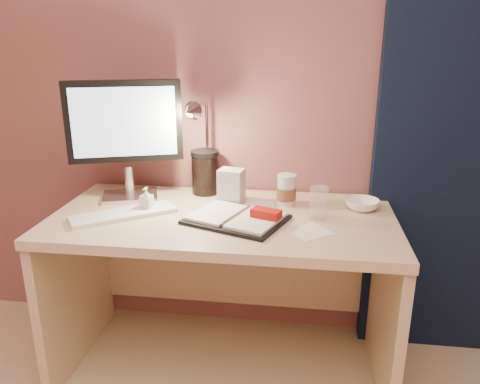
# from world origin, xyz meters

# --- Properties ---
(room) EXTENTS (3.50, 3.50, 3.50)m
(room) POSITION_xyz_m (0.95, 1.69, 1.14)
(room) COLOR #C6B28E
(room) RESTS_ON ground
(desk) EXTENTS (1.40, 0.70, 0.73)m
(desk) POSITION_xyz_m (0.00, 1.45, 0.50)
(desk) COLOR beige
(desk) RESTS_ON ground
(monitor) EXTENTS (0.48, 0.24, 0.52)m
(monitor) POSITION_xyz_m (-0.46, 1.54, 1.04)
(monitor) COLOR silver
(monitor) RESTS_ON desk
(keyboard) EXTENTS (0.42, 0.35, 0.02)m
(keyboard) POSITION_xyz_m (-0.40, 1.32, 0.74)
(keyboard) COLOR white
(keyboard) RESTS_ON desk
(planner) EXTENTS (0.44, 0.39, 0.06)m
(planner) POSITION_xyz_m (0.07, 1.32, 0.74)
(planner) COLOR black
(planner) RESTS_ON desk
(paper_a) EXTENTS (0.19, 0.19, 0.00)m
(paper_a) POSITION_xyz_m (0.35, 1.25, 0.73)
(paper_a) COLOR white
(paper_a) RESTS_ON desk
(paper_b) EXTENTS (0.13, 0.13, 0.00)m
(paper_b) POSITION_xyz_m (0.14, 1.53, 0.73)
(paper_b) COLOR white
(paper_b) RESTS_ON desk
(paper_c) EXTENTS (0.20, 0.20, 0.00)m
(paper_c) POSITION_xyz_m (0.08, 1.34, 0.73)
(paper_c) COLOR white
(paper_c) RESTS_ON desk
(coffee_cup) EXTENTS (0.08, 0.08, 0.14)m
(coffee_cup) POSITION_xyz_m (0.25, 1.54, 0.79)
(coffee_cup) COLOR silver
(coffee_cup) RESTS_ON desk
(clear_cup) EXTENTS (0.07, 0.07, 0.13)m
(clear_cup) POSITION_xyz_m (0.39, 1.40, 0.79)
(clear_cup) COLOR white
(clear_cup) RESTS_ON desk
(bowl) EXTENTS (0.17, 0.17, 0.04)m
(bowl) POSITION_xyz_m (0.57, 1.52, 0.75)
(bowl) COLOR white
(bowl) RESTS_ON desk
(lotion_bottle) EXTENTS (0.05, 0.05, 0.10)m
(lotion_bottle) POSITION_xyz_m (-0.32, 1.39, 0.78)
(lotion_bottle) COLOR silver
(lotion_bottle) RESTS_ON desk
(dark_jar) EXTENTS (0.13, 0.13, 0.18)m
(dark_jar) POSITION_xyz_m (-0.13, 1.66, 0.82)
(dark_jar) COLOR black
(dark_jar) RESTS_ON desk
(product_box) EXTENTS (0.12, 0.10, 0.16)m
(product_box) POSITION_xyz_m (0.01, 1.52, 0.81)
(product_box) COLOR silver
(product_box) RESTS_ON desk
(desk_lamp) EXTENTS (0.13, 0.27, 0.44)m
(desk_lamp) POSITION_xyz_m (-0.10, 1.57, 1.01)
(desk_lamp) COLOR silver
(desk_lamp) RESTS_ON desk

